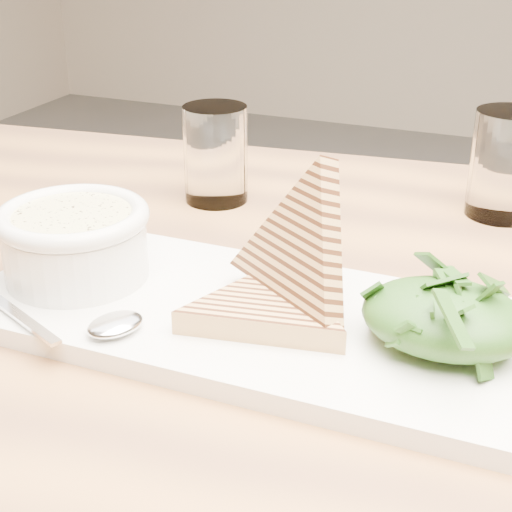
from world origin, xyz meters
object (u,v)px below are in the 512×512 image
at_px(table_top, 227,348).
at_px(glass_far, 506,164).
at_px(glass_near, 216,154).
at_px(soup_bowl, 76,251).
at_px(platter, 246,317).

xyz_separation_m(table_top, glass_far, (0.16, 0.31, 0.07)).
relative_size(glass_near, glass_far, 0.94).
bearing_deg(soup_bowl, platter, 0.78).
distance_m(glass_near, glass_far, 0.29).
height_order(platter, glass_far, glass_far).
distance_m(platter, soup_bowl, 0.15).
bearing_deg(platter, soup_bowl, -179.22).
distance_m(platter, glass_near, 0.27).
xyz_separation_m(table_top, glass_near, (-0.12, 0.24, 0.07)).
bearing_deg(table_top, platter, 15.14).
relative_size(soup_bowl, glass_far, 1.06).
relative_size(table_top, glass_near, 13.11).
bearing_deg(soup_bowl, glass_far, 45.95).
xyz_separation_m(platter, soup_bowl, (-0.15, -0.00, 0.03)).
distance_m(platter, glass_far, 0.34).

